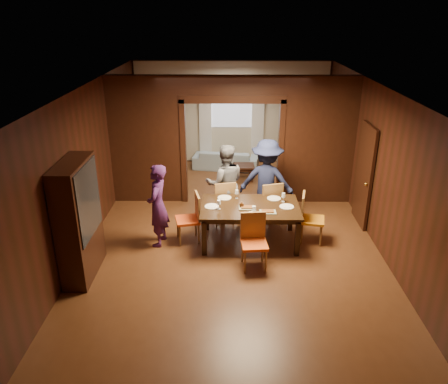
{
  "coord_description": "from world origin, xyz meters",
  "views": [
    {
      "loc": [
        -0.07,
        -7.87,
        4.2
      ],
      "look_at": [
        -0.16,
        -0.4,
        1.05
      ],
      "focal_mm": 35.0,
      "sensor_mm": 36.0,
      "label": 1
    }
  ],
  "objects_px": {
    "person_grey": "(225,184)",
    "chair_near": "(254,243)",
    "person_purple": "(158,206)",
    "hutch": "(79,220)",
    "dining_table": "(250,224)",
    "coffee_table": "(239,172)",
    "chair_far_l": "(223,201)",
    "sofa": "(226,159)",
    "chair_left": "(188,218)",
    "person_navy": "(267,181)",
    "chair_far_r": "(269,202)",
    "chair_right": "(313,218)"
  },
  "relations": [
    {
      "from": "chair_near",
      "to": "hutch",
      "type": "relative_size",
      "value": 0.48
    },
    {
      "from": "chair_far_r",
      "to": "chair_far_l",
      "type": "bearing_deg",
      "value": -19.32
    },
    {
      "from": "chair_far_r",
      "to": "chair_near",
      "type": "height_order",
      "value": "same"
    },
    {
      "from": "person_navy",
      "to": "chair_far_l",
      "type": "xyz_separation_m",
      "value": [
        -0.9,
        -0.14,
        -0.4
      ]
    },
    {
      "from": "person_purple",
      "to": "person_navy",
      "type": "xyz_separation_m",
      "value": [
        2.12,
        1.06,
        0.09
      ]
    },
    {
      "from": "person_grey",
      "to": "chair_far_r",
      "type": "bearing_deg",
      "value": 164.86
    },
    {
      "from": "sofa",
      "to": "dining_table",
      "type": "distance_m",
      "value": 4.27
    },
    {
      "from": "hutch",
      "to": "chair_right",
      "type": "bearing_deg",
      "value": 15.9
    },
    {
      "from": "dining_table",
      "to": "coffee_table",
      "type": "bearing_deg",
      "value": 92.32
    },
    {
      "from": "person_navy",
      "to": "chair_far_l",
      "type": "distance_m",
      "value": 1.0
    },
    {
      "from": "hutch",
      "to": "dining_table",
      "type": "bearing_deg",
      "value": 21.14
    },
    {
      "from": "dining_table",
      "to": "chair_far_r",
      "type": "relative_size",
      "value": 1.91
    },
    {
      "from": "dining_table",
      "to": "chair_left",
      "type": "height_order",
      "value": "chair_left"
    },
    {
      "from": "chair_left",
      "to": "chair_far_l",
      "type": "distance_m",
      "value": 1.05
    },
    {
      "from": "chair_far_l",
      "to": "chair_far_r",
      "type": "height_order",
      "value": "same"
    },
    {
      "from": "chair_right",
      "to": "chair_far_r",
      "type": "xyz_separation_m",
      "value": [
        -0.78,
        0.73,
        0.0
      ]
    },
    {
      "from": "coffee_table",
      "to": "chair_right",
      "type": "relative_size",
      "value": 0.82
    },
    {
      "from": "chair_right",
      "to": "hutch",
      "type": "bearing_deg",
      "value": 117.78
    },
    {
      "from": "sofa",
      "to": "hutch",
      "type": "height_order",
      "value": "hutch"
    },
    {
      "from": "dining_table",
      "to": "chair_far_r",
      "type": "xyz_separation_m",
      "value": [
        0.42,
        0.78,
        0.1
      ]
    },
    {
      "from": "sofa",
      "to": "chair_left",
      "type": "relative_size",
      "value": 1.87
    },
    {
      "from": "person_purple",
      "to": "chair_far_l",
      "type": "relative_size",
      "value": 1.65
    },
    {
      "from": "sofa",
      "to": "coffee_table",
      "type": "xyz_separation_m",
      "value": [
        0.35,
        -0.88,
        -0.06
      ]
    },
    {
      "from": "chair_near",
      "to": "chair_far_r",
      "type": "bearing_deg",
      "value": 71.74
    },
    {
      "from": "person_navy",
      "to": "dining_table",
      "type": "relative_size",
      "value": 0.96
    },
    {
      "from": "chair_far_l",
      "to": "chair_near",
      "type": "height_order",
      "value": "same"
    },
    {
      "from": "coffee_table",
      "to": "chair_near",
      "type": "xyz_separation_m",
      "value": [
        0.18,
        -4.26,
        0.28
      ]
    },
    {
      "from": "sofa",
      "to": "chair_far_r",
      "type": "xyz_separation_m",
      "value": [
        0.91,
        -3.46,
        0.22
      ]
    },
    {
      "from": "chair_left",
      "to": "chair_far_l",
      "type": "height_order",
      "value": "same"
    },
    {
      "from": "hutch",
      "to": "person_purple",
      "type": "bearing_deg",
      "value": 42.06
    },
    {
      "from": "person_navy",
      "to": "dining_table",
      "type": "xyz_separation_m",
      "value": [
        -0.38,
        -0.98,
        -0.51
      ]
    },
    {
      "from": "sofa",
      "to": "coffee_table",
      "type": "distance_m",
      "value": 0.95
    },
    {
      "from": "sofa",
      "to": "chair_near",
      "type": "height_order",
      "value": "chair_near"
    },
    {
      "from": "chair_left",
      "to": "hutch",
      "type": "bearing_deg",
      "value": -69.08
    },
    {
      "from": "dining_table",
      "to": "hutch",
      "type": "distance_m",
      "value": 3.13
    },
    {
      "from": "person_grey",
      "to": "dining_table",
      "type": "xyz_separation_m",
      "value": [
        0.48,
        -0.92,
        -0.46
      ]
    },
    {
      "from": "person_navy",
      "to": "chair_left",
      "type": "height_order",
      "value": "person_navy"
    },
    {
      "from": "person_purple",
      "to": "hutch",
      "type": "xyz_separation_m",
      "value": [
        -1.13,
        -1.02,
        0.2
      ]
    },
    {
      "from": "sofa",
      "to": "chair_right",
      "type": "bearing_deg",
      "value": 120.67
    },
    {
      "from": "person_purple",
      "to": "hutch",
      "type": "height_order",
      "value": "hutch"
    },
    {
      "from": "person_purple",
      "to": "chair_far_l",
      "type": "distance_m",
      "value": 1.55
    },
    {
      "from": "chair_far_r",
      "to": "hutch",
      "type": "height_order",
      "value": "hutch"
    },
    {
      "from": "coffee_table",
      "to": "chair_near",
      "type": "bearing_deg",
      "value": -87.65
    },
    {
      "from": "coffee_table",
      "to": "person_purple",
      "type": "bearing_deg",
      "value": -114.83
    },
    {
      "from": "chair_right",
      "to": "chair_near",
      "type": "bearing_deg",
      "value": 141.16
    },
    {
      "from": "chair_left",
      "to": "chair_far_r",
      "type": "height_order",
      "value": "same"
    },
    {
      "from": "person_grey",
      "to": "chair_near",
      "type": "height_order",
      "value": "person_grey"
    },
    {
      "from": "chair_left",
      "to": "chair_near",
      "type": "bearing_deg",
      "value": 39.92
    },
    {
      "from": "chair_near",
      "to": "chair_far_l",
      "type": "bearing_deg",
      "value": 102.41
    },
    {
      "from": "person_grey",
      "to": "sofa",
      "type": "height_order",
      "value": "person_grey"
    }
  ]
}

